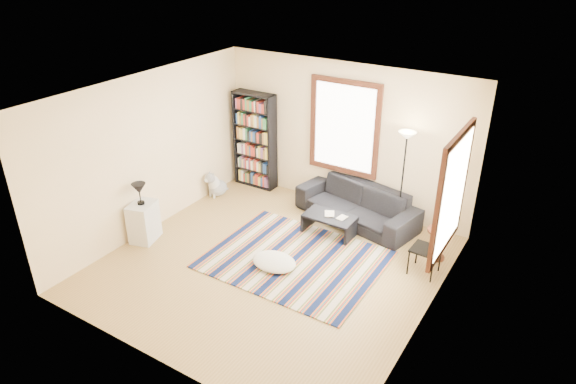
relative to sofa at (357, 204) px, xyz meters
The scene contains 21 objects.
floor 2.15m from the sofa, 104.61° to the right, with size 5.00×5.00×0.10m, color #A7864C.
ceiling 3.29m from the sofa, 104.61° to the right, with size 5.00×5.00×0.10m, color white.
wall_back 1.29m from the sofa, 136.91° to the left, with size 5.00×0.10×2.80m, color #FFDCAB.
wall_front 4.75m from the sofa, 96.63° to the right, with size 5.00×0.10×2.80m, color #FFDCAB.
wall_left 3.85m from the sofa, 146.39° to the right, with size 0.10×5.00×2.80m, color #FFDCAB.
wall_right 3.07m from the sofa, 45.49° to the right, with size 0.10×5.00×2.80m, color #FFDCAB.
window_back 1.44m from the sofa, 141.84° to the left, with size 1.20×0.06×1.60m, color white.
window_right 2.63m from the sofa, 32.85° to the right, with size 0.06×1.20×1.60m, color white.
rug 1.79m from the sofa, 99.30° to the right, with size 2.74×2.19×0.02m, color #0B163A.
sofa is the anchor object (origin of this frame).
bookshelf 2.57m from the sofa, behind, with size 0.90×0.30×2.00m, color black.
coffee_table 0.74m from the sofa, 105.74° to the right, with size 0.90×0.50×0.36m, color black.
book_a 0.76m from the sofa, 113.00° to the right, with size 0.22×0.17×0.02m, color beige.
book_b 0.65m from the sofa, 94.17° to the right, with size 0.14×0.19×0.01m, color beige.
floor_cushion 2.14m from the sofa, 102.59° to the right, with size 0.74×0.56×0.19m, color white.
floor_lamp 0.98m from the sofa, ahead, with size 0.30×0.30×1.86m, color black, non-canonical shape.
side_table 1.73m from the sofa, 15.33° to the right, with size 0.40×0.40×0.54m, color #441F11.
folding_chair 1.89m from the sofa, 30.97° to the right, with size 0.42×0.40×0.86m, color black.
white_cabinet 3.83m from the sofa, 137.79° to the right, with size 0.38×0.50×0.70m, color silver.
table_lamp 3.87m from the sofa, 137.79° to the right, with size 0.24×0.24×0.38m, color black, non-canonical shape.
dog 2.89m from the sofa, 169.04° to the right, with size 0.38×0.53×0.53m, color silver, non-canonical shape.
Camera 1 is at (3.87, -5.72, 4.78)m, focal length 32.00 mm.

